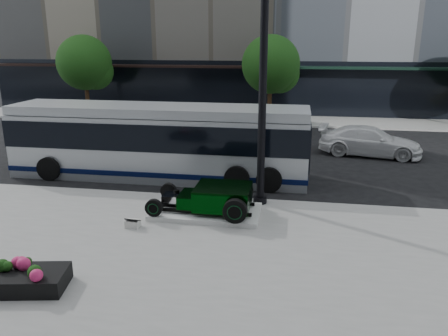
% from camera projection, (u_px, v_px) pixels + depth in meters
% --- Properties ---
extents(ground, '(120.00, 120.00, 0.00)m').
position_uv_depth(ground, '(222.00, 182.00, 17.39)').
color(ground, black).
rests_on(ground, ground).
extents(sidewalk_far, '(70.00, 4.00, 0.12)m').
position_uv_depth(sidewalk_far, '(256.00, 120.00, 30.63)').
color(sidewalk_far, gray).
rests_on(sidewalk_far, ground).
extents(street_trees, '(29.80, 3.80, 5.70)m').
position_uv_depth(street_trees, '(273.00, 67.00, 28.52)').
color(street_trees, black).
rests_on(street_trees, sidewalk_far).
extents(display_plinth, '(3.40, 1.80, 0.15)m').
position_uv_depth(display_plinth, '(206.00, 212.00, 13.85)').
color(display_plinth, silver).
rests_on(display_plinth, sidewalk_near).
extents(hot_rod, '(3.22, 2.00, 0.81)m').
position_uv_depth(hot_rod, '(216.00, 197.00, 13.65)').
color(hot_rod, black).
rests_on(hot_rod, display_plinth).
extents(info_plaque, '(0.42, 0.33, 0.31)m').
position_uv_depth(info_plaque, '(133.00, 223.00, 12.86)').
color(info_plaque, silver).
rests_on(info_plaque, sidewalk_near).
extents(lamppost, '(0.46, 0.46, 8.34)m').
position_uv_depth(lamppost, '(263.00, 88.00, 13.76)').
color(lamppost, black).
rests_on(lamppost, sidewalk_near).
extents(flower_planter, '(2.14, 1.34, 0.65)m').
position_uv_depth(flower_planter, '(20.00, 279.00, 9.65)').
color(flower_planter, black).
rests_on(flower_planter, sidewalk_near).
extents(transit_bus, '(12.12, 2.88, 2.92)m').
position_uv_depth(transit_bus, '(159.00, 141.00, 17.77)').
color(transit_bus, '#AFB4B9').
rests_on(transit_bus, ground).
extents(white_sedan, '(5.10, 2.77, 1.40)m').
position_uv_depth(white_sedan, '(370.00, 141.00, 21.25)').
color(white_sedan, white).
rests_on(white_sedan, ground).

